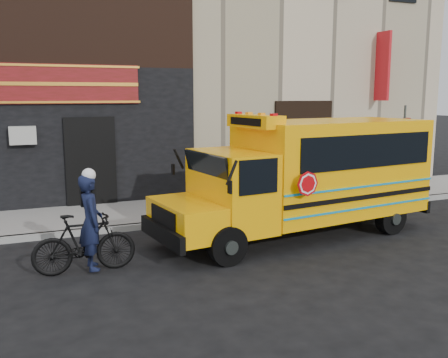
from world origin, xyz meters
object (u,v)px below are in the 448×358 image
cyclist (91,224)px  school_bus (310,173)px  sign_pole (403,149)px  bicycle (84,243)px

cyclist → school_bus: bearing=-85.6°
sign_pole → cyclist: sign_pole is taller
school_bus → sign_pole: 5.14m
school_bus → cyclist: 5.28m
school_bus → cyclist: size_ratio=3.87×
school_bus → cyclist: school_bus is taller
sign_pole → bicycle: bearing=-164.4°
sign_pole → bicycle: sign_pole is taller
cyclist → bicycle: bearing=103.0°
sign_pole → cyclist: size_ratio=1.65×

